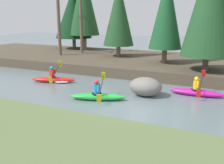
{
  "coord_description": "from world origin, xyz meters",
  "views": [
    {
      "loc": [
        3.68,
        -10.42,
        3.93
      ],
      "look_at": [
        -2.13,
        1.92,
        0.55
      ],
      "focal_mm": 42.0,
      "sensor_mm": 36.0,
      "label": 1
    }
  ],
  "objects_px": {
    "kayaker_middle": "(98,96)",
    "boulder_midstream": "(145,87)",
    "kayaker_lead": "(197,92)",
    "kayaker_trailing": "(55,79)"
  },
  "relations": [
    {
      "from": "kayaker_lead",
      "to": "kayaker_middle",
      "type": "xyz_separation_m",
      "value": [
        -4.26,
        -2.79,
        0.0
      ]
    },
    {
      "from": "kayaker_lead",
      "to": "kayaker_trailing",
      "type": "xyz_separation_m",
      "value": [
        -8.38,
        -0.78,
        -0.02
      ]
    },
    {
      "from": "boulder_midstream",
      "to": "kayaker_middle",
      "type": "bearing_deg",
      "value": -137.55
    },
    {
      "from": "kayaker_lead",
      "to": "kayaker_middle",
      "type": "height_order",
      "value": "same"
    },
    {
      "from": "kayaker_middle",
      "to": "boulder_midstream",
      "type": "bearing_deg",
      "value": 22.09
    },
    {
      "from": "kayaker_trailing",
      "to": "boulder_midstream",
      "type": "bearing_deg",
      "value": -21.52
    },
    {
      "from": "kayaker_lead",
      "to": "kayaker_trailing",
      "type": "relative_size",
      "value": 1.01
    },
    {
      "from": "kayaker_middle",
      "to": "boulder_midstream",
      "type": "xyz_separation_m",
      "value": [
        1.84,
        1.69,
        0.26
      ]
    },
    {
      "from": "kayaker_middle",
      "to": "kayaker_trailing",
      "type": "xyz_separation_m",
      "value": [
        -4.12,
        2.01,
        -0.02
      ]
    },
    {
      "from": "kayaker_middle",
      "to": "boulder_midstream",
      "type": "distance_m",
      "value": 2.51
    }
  ]
}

